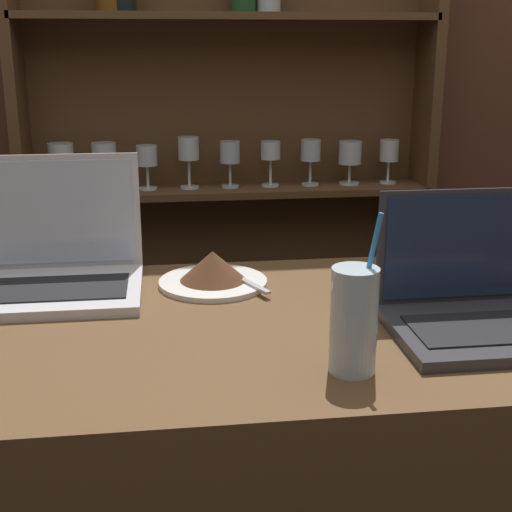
{
  "coord_description": "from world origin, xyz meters",
  "views": [
    {
      "loc": [
        -0.17,
        -0.75,
        1.49
      ],
      "look_at": [
        -0.02,
        0.36,
        1.15
      ],
      "focal_mm": 50.0,
      "sensor_mm": 36.0,
      "label": 1
    }
  ],
  "objects_px": {
    "laptop_far": "(486,301)",
    "laptop_near": "(53,263)",
    "cake_plate": "(213,271)",
    "water_glass": "(354,320)"
  },
  "relations": [
    {
      "from": "laptop_far",
      "to": "laptop_near",
      "type": "bearing_deg",
      "value": 158.49
    },
    {
      "from": "laptop_near",
      "to": "laptop_far",
      "type": "relative_size",
      "value": 1.01
    },
    {
      "from": "water_glass",
      "to": "laptop_far",
      "type": "bearing_deg",
      "value": 26.89
    },
    {
      "from": "laptop_far",
      "to": "cake_plate",
      "type": "bearing_deg",
      "value": 147.59
    },
    {
      "from": "laptop_near",
      "to": "laptop_far",
      "type": "distance_m",
      "value": 0.76
    },
    {
      "from": "laptop_near",
      "to": "cake_plate",
      "type": "distance_m",
      "value": 0.29
    },
    {
      "from": "cake_plate",
      "to": "water_glass",
      "type": "distance_m",
      "value": 0.42
    },
    {
      "from": "cake_plate",
      "to": "water_glass",
      "type": "xyz_separation_m",
      "value": [
        0.16,
        -0.39,
        0.05
      ]
    },
    {
      "from": "laptop_near",
      "to": "cake_plate",
      "type": "xyz_separation_m",
      "value": [
        0.29,
        -0.02,
        -0.02
      ]
    },
    {
      "from": "laptop_near",
      "to": "water_glass",
      "type": "xyz_separation_m",
      "value": [
        0.45,
        -0.4,
        0.02
      ]
    }
  ]
}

